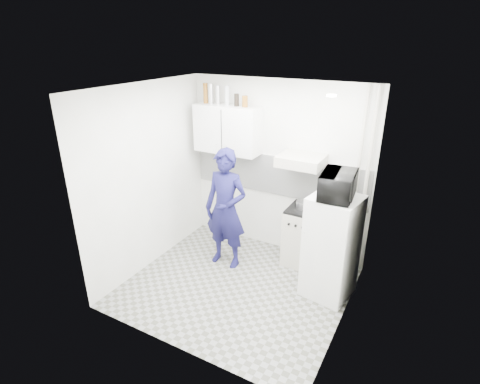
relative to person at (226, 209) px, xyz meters
The scene contains 23 objects.
floor 1.07m from the person, 46.51° to the right, with size 2.80×2.80×0.00m, color gray.
ceiling 1.83m from the person, 46.51° to the right, with size 2.80×2.80×0.00m, color white.
wall_back 1.00m from the person, 62.36° to the left, with size 2.80×2.80×0.00m, color white.
wall_left 1.16m from the person, 155.56° to the right, with size 2.60×2.60×0.00m, color white.
wall_right 1.92m from the person, 13.71° to the right, with size 2.60×2.60×0.00m, color white.
person is the anchor object (origin of this frame).
stove 1.23m from the person, 29.14° to the left, with size 0.53×0.53×0.85m, color #BAB5A4.
fridge 1.53m from the person, ahead, with size 0.57×0.57×1.36m, color white.
stove_top 1.14m from the person, 29.14° to the left, with size 0.51×0.51×0.03m, color black.
saucepan 1.09m from the person, 30.98° to the left, with size 0.18×0.18×0.10m, color silver.
microwave 1.65m from the person, ahead, with size 0.38×0.56×0.31m, color black.
bottle_a 1.75m from the person, 138.02° to the left, with size 0.07×0.07×0.29m, color brown.
bottle_b 1.71m from the person, 134.03° to the left, with size 0.07×0.07×0.29m, color silver.
bottle_c 1.67m from the person, 127.78° to the left, with size 0.07×0.07×0.27m, color silver.
bottle_d 1.63m from the person, 117.71° to the left, with size 0.06×0.06×0.28m, color #B2B7BC.
canister_a 1.56m from the person, 105.46° to the left, with size 0.07×0.07×0.17m, color black.
canister_b 1.54m from the person, 93.50° to the left, with size 0.08×0.08×0.16m, color brown.
upper_cabinet 1.21m from the person, 117.50° to the left, with size 1.00×0.35×0.70m, color white.
range_hood 1.25m from the person, 32.50° to the left, with size 0.60×0.50×0.14m, color #BAB5A4.
backsplash 0.95m from the person, 61.92° to the left, with size 2.74×0.03×0.60m, color white.
pipe_a 1.92m from the person, 22.85° to the left, with size 0.05×0.05×2.60m, color #BAB5A4.
pipe_b 1.81m from the person, 24.37° to the left, with size 0.04×0.04×2.60m, color #BAB5A4.
ceiling_spot_fixture 2.23m from the person, ahead, with size 0.10×0.10×0.02m, color white.
Camera 1 is at (2.05, -3.63, 3.12)m, focal length 28.00 mm.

